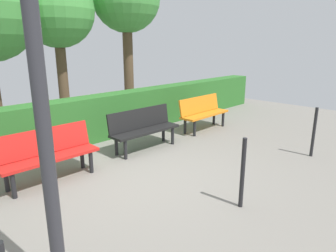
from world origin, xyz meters
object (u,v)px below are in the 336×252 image
Objects in this scene: tree_mid at (57,11)px; bench_black at (143,127)px; bench_orange at (203,111)px; bench_red at (48,153)px; tree_near at (126,0)px; lamp_post at (33,38)px.

bench_black is at bearing 91.11° from tree_mid.
bench_black is at bearing -0.02° from bench_orange.
bench_red is 0.35× the size of tree_near.
tree_near is (0.17, -2.79, 2.94)m from bench_orange.
bench_orange is at bearing 93.54° from tree_near.
lamp_post is (1.02, 2.35, 1.75)m from bench_red.
tree_mid reaches higher than bench_red.
bench_black is 4.09m from tree_mid.
bench_black is 4.32m from lamp_post.
bench_black is at bearing 55.78° from tree_near.
tree_near is 2.06m from tree_mid.
tree_mid reaches higher than bench_orange.
bench_black is 0.52× the size of lamp_post.
tree_mid reaches higher than bench_black.
bench_orange is at bearing 123.75° from tree_mid.
bench_orange is 4.20m from bench_red.
tree_near reaches higher than lamp_post.
bench_black is 2.12m from bench_red.
bench_black and bench_red have the same top height.
bench_orange and bench_red have the same top height.
bench_red is at bearing 0.31° from bench_orange.
bench_red is at bearing 35.32° from tree_near.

